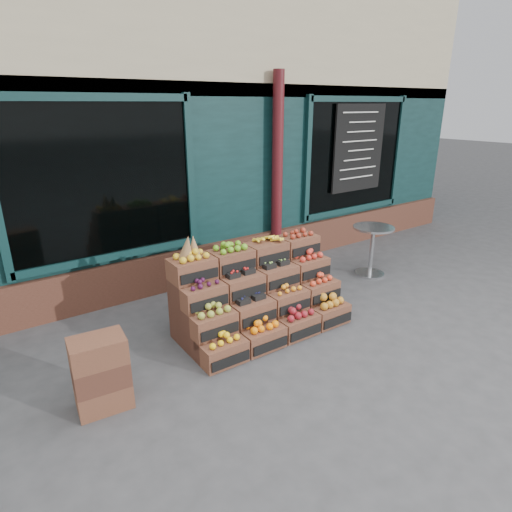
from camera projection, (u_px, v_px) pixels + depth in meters
ground at (301, 332)px, 5.37m from camera, size 60.00×60.00×0.00m
shop_facade at (135, 120)px, 8.47m from camera, size 12.00×6.24×4.80m
crate_display at (259, 297)px, 5.37m from camera, size 2.12×1.06×1.31m
spare_crates at (101, 374)px, 3.93m from camera, size 0.52×0.38×0.73m
bistro_table at (372, 245)px, 6.99m from camera, size 0.66×0.66×0.83m
shopkeeper at (127, 224)px, 6.54m from camera, size 0.83×0.70×1.94m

